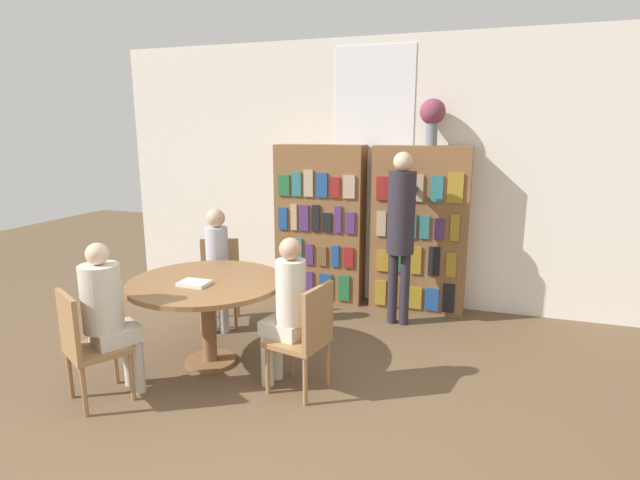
{
  "coord_description": "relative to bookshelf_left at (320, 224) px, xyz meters",
  "views": [
    {
      "loc": [
        1.25,
        -2.15,
        2.0
      ],
      "look_at": [
        -0.11,
        1.91,
        1.05
      ],
      "focal_mm": 28.0,
      "sensor_mm": 36.0,
      "label": 1
    }
  ],
  "objects": [
    {
      "name": "wall_back",
      "position": [
        0.58,
        0.19,
        0.59
      ],
      "size": [
        6.4,
        0.07,
        3.0
      ],
      "color": "silver",
      "rests_on": "ground_plane"
    },
    {
      "name": "bookshelf_left",
      "position": [
        0.0,
        0.0,
        0.0
      ],
      "size": [
        1.04,
        0.34,
        1.84
      ],
      "color": "brown",
      "rests_on": "ground_plane"
    },
    {
      "name": "bookshelf_right",
      "position": [
        1.16,
        0.0,
        -0.0
      ],
      "size": [
        1.04,
        0.34,
        1.84
      ],
      "color": "brown",
      "rests_on": "ground_plane"
    },
    {
      "name": "flower_vase",
      "position": [
        1.24,
        0.0,
        1.23
      ],
      "size": [
        0.27,
        0.27,
        0.48
      ],
      "color": "slate",
      "rests_on": "bookshelf_right"
    },
    {
      "name": "reading_table",
      "position": [
        -0.37,
        -1.93,
        -0.27
      ],
      "size": [
        1.32,
        1.32,
        0.75
      ],
      "color": "brown",
      "rests_on": "ground_plane"
    },
    {
      "name": "chair_near_camera",
      "position": [
        -0.87,
        -2.8,
        -0.43
      ],
      "size": [
        0.55,
        0.55,
        0.87
      ],
      "rotation": [
        0.0,
        0.0,
        -0.52
      ],
      "color": "olive",
      "rests_on": "ground_plane"
    },
    {
      "name": "chair_left_side",
      "position": [
        -0.78,
        -1.02,
        -0.43
      ],
      "size": [
        0.53,
        0.53,
        0.87
      ],
      "rotation": [
        0.0,
        0.0,
        -2.72
      ],
      "color": "olive",
      "rests_on": "ground_plane"
    },
    {
      "name": "chair_far_side",
      "position": [
        0.61,
        -2.14,
        -0.43
      ],
      "size": [
        0.47,
        0.47,
        0.87
      ],
      "rotation": [
        0.0,
        0.0,
        1.36
      ],
      "color": "olive",
      "rests_on": "ground_plane"
    },
    {
      "name": "seated_reader_left",
      "position": [
        -0.7,
        -1.19,
        -0.23
      ],
      "size": [
        0.34,
        0.38,
        1.23
      ],
      "rotation": [
        0.0,
        0.0,
        -2.72
      ],
      "color": "#B2B7C6",
      "rests_on": "ground_plane"
    },
    {
      "name": "seated_reader_right",
      "position": [
        0.42,
        -2.1,
        -0.24
      ],
      "size": [
        0.37,
        0.29,
        1.22
      ],
      "rotation": [
        0.0,
        0.0,
        1.36
      ],
      "color": "beige",
      "rests_on": "ground_plane"
    },
    {
      "name": "seated_reader_back",
      "position": [
        -0.78,
        -2.64,
        -0.23
      ],
      "size": [
        0.41,
        0.42,
        1.21
      ],
      "rotation": [
        0.0,
        0.0,
        -0.52
      ],
      "color": "beige",
      "rests_on": "ground_plane"
    },
    {
      "name": "librarian_standing",
      "position": [
        1.03,
        -0.5,
        0.17
      ],
      "size": [
        0.28,
        0.55,
        1.79
      ],
      "color": "#28232D",
      "rests_on": "ground_plane"
    },
    {
      "name": "open_book_on_table",
      "position": [
        -0.39,
        -2.08,
        -0.15
      ],
      "size": [
        0.24,
        0.18,
        0.03
      ],
      "color": "silver",
      "rests_on": "reading_table"
    }
  ]
}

